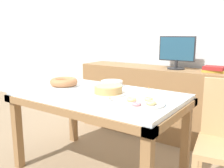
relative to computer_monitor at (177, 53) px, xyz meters
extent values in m
cube|color=silver|center=(-0.28, 0.30, 0.25)|extent=(8.00, 0.10, 2.60)
cube|color=silver|center=(-0.28, -1.11, -0.31)|extent=(1.45, 0.85, 0.04)
cube|color=olive|center=(-0.28, -1.51, -0.36)|extent=(1.48, 0.08, 0.06)
cube|color=olive|center=(-0.28, -0.71, -0.36)|extent=(1.48, 0.08, 0.06)
cube|color=olive|center=(-0.99, -1.11, -0.36)|extent=(0.08, 0.88, 0.06)
cube|color=olive|center=(0.42, -1.11, -0.36)|extent=(0.08, 0.88, 0.06)
cube|color=olive|center=(-0.96, -1.49, -0.70)|extent=(0.07, 0.07, 0.69)
cube|color=olive|center=(-0.96, -0.73, -0.70)|extent=(0.07, 0.07, 0.69)
cube|color=olive|center=(0.39, -0.73, -0.70)|extent=(0.07, 0.07, 0.69)
cube|color=tan|center=(0.56, -0.86, -0.82)|extent=(0.05, 0.05, 0.45)
cube|color=olive|center=(-0.28, 0.00, -0.62)|extent=(1.93, 0.44, 0.86)
cylinder|color=#262628|center=(0.00, 0.00, -0.18)|extent=(0.20, 0.20, 0.02)
cylinder|color=#262628|center=(0.00, 0.00, -0.13)|extent=(0.04, 0.04, 0.09)
cube|color=#262628|center=(0.00, 0.00, 0.05)|extent=(0.42, 0.02, 0.28)
cube|color=navy|center=(0.00, -0.01, 0.05)|extent=(0.40, 0.00, 0.26)
cube|color=#B29933|center=(0.42, 0.00, -0.18)|extent=(0.25, 0.18, 0.03)
cube|color=maroon|center=(0.42, 0.00, -0.14)|extent=(0.21, 0.18, 0.04)
cylinder|color=silver|center=(-0.18, -1.10, -0.29)|extent=(0.31, 0.31, 0.01)
cylinder|color=tan|center=(-0.18, -1.10, -0.25)|extent=(0.24, 0.24, 0.06)
cylinder|color=#F4CA7D|center=(-0.18, -1.10, -0.22)|extent=(0.23, 0.23, 0.01)
cylinder|color=silver|center=(-0.72, -1.10, -0.29)|extent=(0.26, 0.26, 0.01)
torus|color=#BC7A4C|center=(-0.72, -1.10, -0.25)|extent=(0.27, 0.27, 0.07)
cylinder|color=silver|center=(0.20, -1.22, -0.29)|extent=(0.35, 0.35, 0.01)
torus|color=#EAD184|center=(0.28, -1.23, -0.27)|extent=(0.08, 0.08, 0.02)
torus|color=#EAD184|center=(0.21, -1.13, -0.27)|extent=(0.07, 0.07, 0.02)
torus|color=#EAD184|center=(0.12, -1.23, -0.27)|extent=(0.08, 0.08, 0.03)
torus|color=pink|center=(0.21, -1.31, -0.27)|extent=(0.07, 0.07, 0.02)
cylinder|color=silver|center=(-0.33, -0.83, -0.29)|extent=(0.21, 0.21, 0.01)
cylinder|color=silver|center=(-0.33, -0.83, -0.28)|extent=(0.21, 0.21, 0.01)
cylinder|color=silver|center=(-0.33, -0.83, -0.27)|extent=(0.21, 0.21, 0.01)
cylinder|color=silver|center=(-0.33, -0.83, -0.26)|extent=(0.21, 0.21, 0.01)
cylinder|color=silver|center=(-0.33, -0.83, -0.25)|extent=(0.21, 0.21, 0.01)
cylinder|color=silver|center=(-0.33, -0.83, -0.24)|extent=(0.21, 0.21, 0.01)
cylinder|color=silver|center=(0.04, -0.78, -0.29)|extent=(0.04, 0.04, 0.02)
cylinder|color=white|center=(0.04, -0.78, -0.28)|extent=(0.03, 0.03, 0.00)
cone|color=#F9B74C|center=(0.04, -0.78, -0.27)|extent=(0.01, 0.01, 0.02)
cylinder|color=silver|center=(-0.81, -0.77, -0.29)|extent=(0.04, 0.04, 0.02)
cylinder|color=white|center=(-0.81, -0.77, -0.28)|extent=(0.03, 0.03, 0.00)
cone|color=#F9B74C|center=(-0.81, -0.77, -0.27)|extent=(0.01, 0.01, 0.02)
cylinder|color=silver|center=(-0.04, -1.27, -0.29)|extent=(0.04, 0.04, 0.02)
cylinder|color=white|center=(-0.04, -1.27, -0.28)|extent=(0.03, 0.03, 0.00)
cone|color=#F9B74C|center=(-0.04, -1.27, -0.27)|extent=(0.01, 0.01, 0.02)
camera|label=1|loc=(1.03, -2.80, 0.22)|focal=40.00mm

